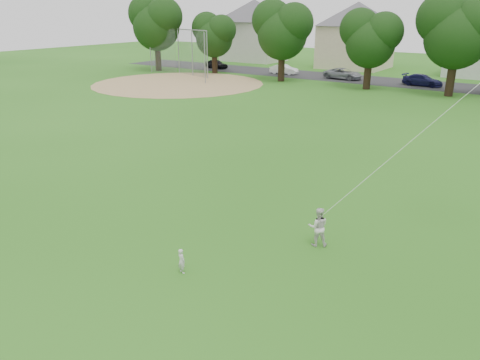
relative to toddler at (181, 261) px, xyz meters
The scene contains 7 objects.
ground 0.89m from the toddler, 37.52° to the left, with size 160.00×160.00×0.00m, color #265F15.
street 42.49m from the toddler, 89.15° to the left, with size 90.00×7.00×0.01m, color #2D2D30.
dirt_infield 38.15m from the toddler, 131.70° to the left, with size 18.00×18.00×0.02m, color #9E7F51.
toddler is the anchor object (origin of this frame).
older_boy 4.67m from the toddler, 56.26° to the left, with size 0.66×0.51×1.36m, color silver.
kite 8.10m from the toddler, 49.37° to the left, with size 2.63×2.28×7.79m.
baseball_backstop 44.06m from the toddler, 130.08° to the left, with size 11.32×4.89×5.19m.
Camera 1 is at (7.74, -9.58, 7.45)m, focal length 35.00 mm.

